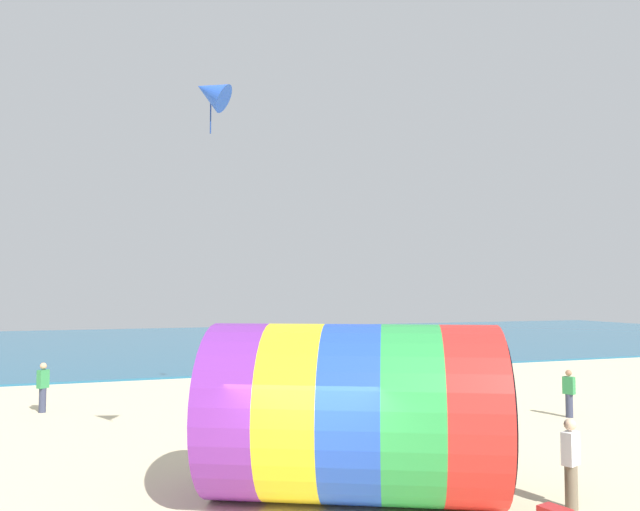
% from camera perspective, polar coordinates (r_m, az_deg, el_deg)
% --- Properties ---
extents(sea, '(120.00, 40.00, 0.10)m').
position_cam_1_polar(sea, '(50.77, -15.76, -7.80)').
color(sea, '#236084').
rests_on(sea, ground).
extents(giant_inflatable_tube, '(6.68, 5.67, 3.51)m').
position_cam_1_polar(giant_inflatable_tube, '(12.90, 3.18, -14.08)').
color(giant_inflatable_tube, purple).
rests_on(giant_inflatable_tube, ground).
extents(kite_handler, '(0.42, 0.34, 1.72)m').
position_cam_1_polar(kite_handler, '(13.49, 21.95, -17.17)').
color(kite_handler, '#726651').
rests_on(kite_handler, ground).
extents(kite_blue_delta, '(1.16, 1.06, 1.42)m').
position_cam_1_polar(kite_blue_delta, '(14.90, -9.95, 14.48)').
color(kite_blue_delta, blue).
extents(bystander_near_water, '(0.41, 0.41, 1.70)m').
position_cam_1_polar(bystander_near_water, '(23.93, -24.01, -10.92)').
color(bystander_near_water, '#383D56').
rests_on(bystander_near_water, ground).
extents(bystander_mid_beach, '(0.35, 0.42, 1.56)m').
position_cam_1_polar(bystander_mid_beach, '(22.69, 21.81, -11.62)').
color(bystander_mid_beach, '#383D56').
rests_on(bystander_mid_beach, ground).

